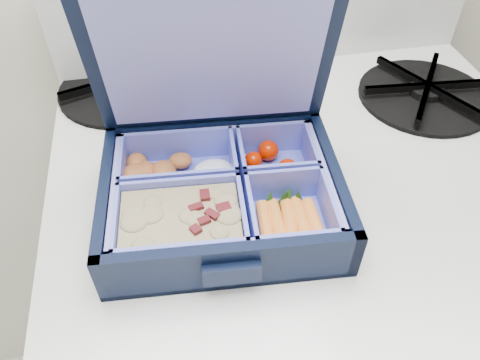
{
  "coord_description": "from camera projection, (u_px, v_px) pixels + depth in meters",
  "views": [
    {
      "loc": [
        -0.7,
        1.29,
        1.33
      ],
      "look_at": [
        -0.64,
        1.63,
        0.98
      ],
      "focal_mm": 35.0,
      "sensor_mm": 36.0,
      "label": 1
    }
  ],
  "objects": [
    {
      "name": "stove",
      "position": [
        287.0,
        349.0,
        0.89
      ],
      "size": [
        0.63,
        0.63,
        0.94
      ],
      "primitive_type": null,
      "color": "silver",
      "rests_on": "floor"
    },
    {
      "name": "bento_box",
      "position": [
        222.0,
        195.0,
        0.49
      ],
      "size": [
        0.26,
        0.21,
        0.06
      ],
      "primitive_type": null,
      "rotation": [
        0.0,
        0.0,
        -0.08
      ],
      "color": "black",
      "rests_on": "stove"
    },
    {
      "name": "burner_grate",
      "position": [
        426.0,
        90.0,
        0.66
      ],
      "size": [
        0.2,
        0.2,
        0.03
      ],
      "primitive_type": "cylinder",
      "rotation": [
        0.0,
        0.0,
        -0.09
      ],
      "color": "black",
      "rests_on": "stove"
    },
    {
      "name": "burner_grate_rear",
      "position": [
        123.0,
        84.0,
        0.67
      ],
      "size": [
        0.23,
        0.23,
        0.02
      ],
      "primitive_type": "cylinder",
      "rotation": [
        0.0,
        0.0,
        0.33
      ],
      "color": "black",
      "rests_on": "stove"
    },
    {
      "name": "fork",
      "position": [
        211.0,
        124.0,
        0.62
      ],
      "size": [
        0.17,
        0.15,
        0.01
      ],
      "primitive_type": null,
      "rotation": [
        0.0,
        0.0,
        -0.87
      ],
      "color": "silver",
      "rests_on": "stove"
    }
  ]
}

